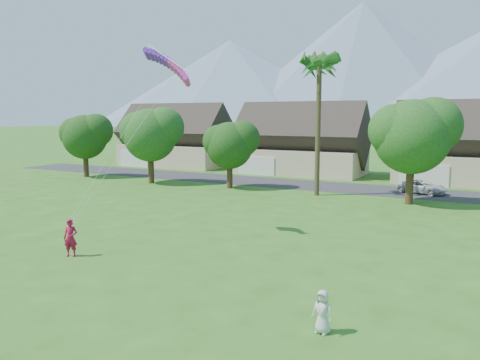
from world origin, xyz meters
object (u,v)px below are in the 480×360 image
Objects in this scene: kite_flyer at (71,238)px; parafoil_kite at (170,64)px; parked_car at (422,187)px; watcher at (323,312)px.

parafoil_kite is at bearing 48.36° from kite_flyer.
parked_car is (13.37, 29.10, -0.36)m from kite_flyer.
parked_car is at bearing 51.86° from parafoil_kite.
kite_flyer reaches higher than parked_car.
kite_flyer is at bearing -118.93° from parafoil_kite.
parafoil_kite is (-11.45, -22.94, 9.53)m from parked_car.
watcher reaches higher than parked_car.
parked_car is at bearing 40.99° from kite_flyer.
parked_car is at bearing 101.19° from watcher.
parafoil_kite reaches higher than watcher.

